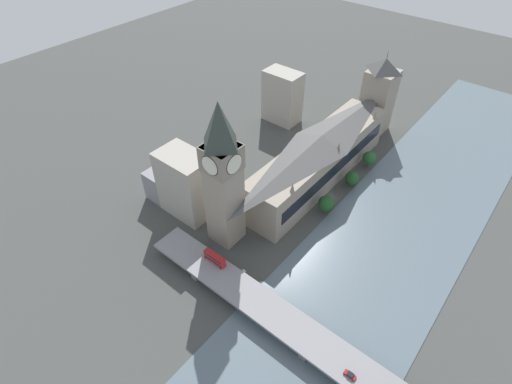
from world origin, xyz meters
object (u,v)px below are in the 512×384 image
parliament_hall (319,158)px  victoria_tower (378,96)px  double_decker_bus_lead (215,258)px  car_southbound_mid (350,375)px  clock_tower (223,174)px  road_bridge (312,341)px

parliament_hall → victoria_tower: victoria_tower is taller
double_decker_bus_lead → car_southbound_mid: (-68.75, 6.26, -1.95)m
car_southbound_mid → clock_tower: bearing=-17.2°
double_decker_bus_lead → car_southbound_mid: 69.06m
victoria_tower → road_bridge: (-51.84, 149.42, -18.82)m
parliament_hall → double_decker_bus_lead: (-0.01, 80.99, -5.69)m
parliament_hall → clock_tower: 67.91m
victoria_tower → clock_tower: bearing=85.6°
road_bridge → double_decker_bus_lead: size_ratio=14.88×
road_bridge → parliament_hall: bearing=-58.5°
victoria_tower → road_bridge: victoria_tower is taller
victoria_tower → double_decker_bus_lead: 146.73m
double_decker_bus_lead → car_southbound_mid: double_decker_bus_lead is taller
parliament_hall → road_bridge: bearing=121.5°
parliament_hall → victoria_tower: 65.63m
victoria_tower → double_decker_bus_lead: victoria_tower is taller
parliament_hall → victoria_tower: (0.06, -64.95, 9.42)m
victoria_tower → double_decker_bus_lead: size_ratio=4.81×
car_southbound_mid → parliament_hall: bearing=-51.8°
parliament_hall → clock_tower: (9.85, 62.93, 23.55)m
victoria_tower → road_bridge: bearing=109.1°
parliament_hall → road_bridge: parliament_hall is taller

